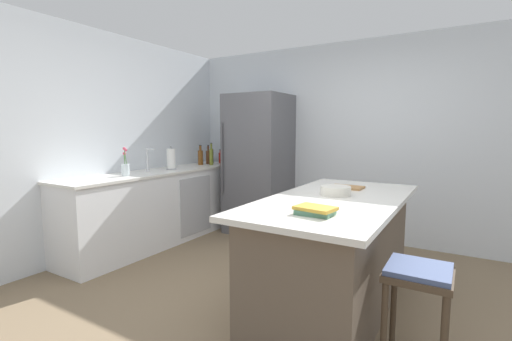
{
  "coord_description": "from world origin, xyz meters",
  "views": [
    {
      "loc": [
        1.29,
        -2.44,
        1.46
      ],
      "look_at": [
        -0.75,
        0.93,
        1.0
      ],
      "focal_mm": 24.73,
      "sensor_mm": 36.0,
      "label": 1
    }
  ],
  "objects_px": {
    "sink_faucet": "(148,159)",
    "mixing_bowl": "(336,191)",
    "olive_oil_bottle": "(211,156)",
    "whiskey_bottle": "(200,157)",
    "cutting_board": "(346,187)",
    "refrigerator": "(259,164)",
    "paper_towel_roll": "(171,159)",
    "soda_bottle": "(211,155)",
    "cookbook_stack": "(315,210)",
    "bar_stool": "(418,288)",
    "kitchen_island": "(334,252)",
    "hot_sauce_bottle": "(220,157)",
    "syrup_bottle": "(208,157)",
    "flower_vase": "(125,168)"
  },
  "relations": [
    {
      "from": "flower_vase",
      "to": "paper_towel_roll",
      "type": "height_order",
      "value": "flower_vase"
    },
    {
      "from": "flower_vase",
      "to": "whiskey_bottle",
      "type": "height_order",
      "value": "flower_vase"
    },
    {
      "from": "syrup_bottle",
      "to": "olive_oil_bottle",
      "type": "height_order",
      "value": "olive_oil_bottle"
    },
    {
      "from": "paper_towel_roll",
      "to": "soda_bottle",
      "type": "xyz_separation_m",
      "value": [
        -0.08,
        0.95,
        -0.01
      ]
    },
    {
      "from": "refrigerator",
      "to": "hot_sauce_bottle",
      "type": "relative_size",
      "value": 8.93
    },
    {
      "from": "olive_oil_bottle",
      "to": "cookbook_stack",
      "type": "xyz_separation_m",
      "value": [
        2.47,
        -2.07,
        -0.12
      ]
    },
    {
      "from": "sink_faucet",
      "to": "hot_sauce_bottle",
      "type": "bearing_deg",
      "value": 86.29
    },
    {
      "from": "sink_faucet",
      "to": "whiskey_bottle",
      "type": "distance_m",
      "value": 1.0
    },
    {
      "from": "olive_oil_bottle",
      "to": "paper_towel_roll",
      "type": "bearing_deg",
      "value": -95.33
    },
    {
      "from": "bar_stool",
      "to": "sink_faucet",
      "type": "distance_m",
      "value": 3.4
    },
    {
      "from": "cookbook_stack",
      "to": "sink_faucet",
      "type": "bearing_deg",
      "value": 159.44
    },
    {
      "from": "kitchen_island",
      "to": "refrigerator",
      "type": "bearing_deg",
      "value": 136.39
    },
    {
      "from": "kitchen_island",
      "to": "refrigerator",
      "type": "height_order",
      "value": "refrigerator"
    },
    {
      "from": "hot_sauce_bottle",
      "to": "cookbook_stack",
      "type": "distance_m",
      "value": 3.46
    },
    {
      "from": "sink_faucet",
      "to": "mixing_bowl",
      "type": "xyz_separation_m",
      "value": [
        2.5,
        -0.25,
        -0.14
      ]
    },
    {
      "from": "refrigerator",
      "to": "whiskey_bottle",
      "type": "bearing_deg",
      "value": -166.93
    },
    {
      "from": "kitchen_island",
      "to": "bar_stool",
      "type": "relative_size",
      "value": 2.95
    },
    {
      "from": "soda_bottle",
      "to": "cookbook_stack",
      "type": "xyz_separation_m",
      "value": [
        2.63,
        -2.26,
        -0.11
      ]
    },
    {
      "from": "refrigerator",
      "to": "cookbook_stack",
      "type": "xyz_separation_m",
      "value": [
        1.72,
        -2.18,
        -0.03
      ]
    },
    {
      "from": "olive_oil_bottle",
      "to": "whiskey_bottle",
      "type": "relative_size",
      "value": 1.11
    },
    {
      "from": "sink_faucet",
      "to": "paper_towel_roll",
      "type": "height_order",
      "value": "paper_towel_roll"
    },
    {
      "from": "soda_bottle",
      "to": "cookbook_stack",
      "type": "bearing_deg",
      "value": -40.73
    },
    {
      "from": "bar_stool",
      "to": "syrup_bottle",
      "type": "relative_size",
      "value": 2.36
    },
    {
      "from": "sink_faucet",
      "to": "syrup_bottle",
      "type": "relative_size",
      "value": 1.04
    },
    {
      "from": "flower_vase",
      "to": "cutting_board",
      "type": "relative_size",
      "value": 1.09
    },
    {
      "from": "hot_sauce_bottle",
      "to": "syrup_bottle",
      "type": "distance_m",
      "value": 0.21
    },
    {
      "from": "bar_stool",
      "to": "olive_oil_bottle",
      "type": "height_order",
      "value": "olive_oil_bottle"
    },
    {
      "from": "sink_faucet",
      "to": "cutting_board",
      "type": "xyz_separation_m",
      "value": [
        2.48,
        0.15,
        -0.17
      ]
    },
    {
      "from": "cutting_board",
      "to": "sink_faucet",
      "type": "bearing_deg",
      "value": -176.64
    },
    {
      "from": "olive_oil_bottle",
      "to": "refrigerator",
      "type": "bearing_deg",
      "value": 8.4
    },
    {
      "from": "cutting_board",
      "to": "hot_sauce_bottle",
      "type": "bearing_deg",
      "value": 152.66
    },
    {
      "from": "mixing_bowl",
      "to": "cutting_board",
      "type": "xyz_separation_m",
      "value": [
        -0.03,
        0.39,
        -0.03
      ]
    },
    {
      "from": "bar_stool",
      "to": "cutting_board",
      "type": "distance_m",
      "value": 1.36
    },
    {
      "from": "refrigerator",
      "to": "cookbook_stack",
      "type": "relative_size",
      "value": 7.26
    },
    {
      "from": "hot_sauce_bottle",
      "to": "syrup_bottle",
      "type": "bearing_deg",
      "value": -113.12
    },
    {
      "from": "syrup_bottle",
      "to": "whiskey_bottle",
      "type": "xyz_separation_m",
      "value": [
        0.0,
        -0.18,
        0.01
      ]
    },
    {
      "from": "refrigerator",
      "to": "mixing_bowl",
      "type": "distance_m",
      "value": 2.16
    },
    {
      "from": "olive_oil_bottle",
      "to": "cutting_board",
      "type": "bearing_deg",
      "value": -22.04
    },
    {
      "from": "cutting_board",
      "to": "cookbook_stack",
      "type": "bearing_deg",
      "value": -83.12
    },
    {
      "from": "soda_bottle",
      "to": "mixing_bowl",
      "type": "bearing_deg",
      "value": -31.3
    },
    {
      "from": "bar_stool",
      "to": "whiskey_bottle",
      "type": "xyz_separation_m",
      "value": [
        -3.22,
        1.93,
        0.5
      ]
    },
    {
      "from": "sink_faucet",
      "to": "mixing_bowl",
      "type": "distance_m",
      "value": 2.52
    },
    {
      "from": "bar_stool",
      "to": "hot_sauce_bottle",
      "type": "height_order",
      "value": "hot_sauce_bottle"
    },
    {
      "from": "refrigerator",
      "to": "bar_stool",
      "type": "bearing_deg",
      "value": -42.46
    },
    {
      "from": "syrup_bottle",
      "to": "sink_faucet",
      "type": "bearing_deg",
      "value": -90.26
    },
    {
      "from": "hot_sauce_bottle",
      "to": "olive_oil_bottle",
      "type": "bearing_deg",
      "value": -80.43
    },
    {
      "from": "olive_oil_bottle",
      "to": "cookbook_stack",
      "type": "distance_m",
      "value": 3.23
    },
    {
      "from": "refrigerator",
      "to": "syrup_bottle",
      "type": "relative_size",
      "value": 6.75
    },
    {
      "from": "bar_stool",
      "to": "soda_bottle",
      "type": "xyz_separation_m",
      "value": [
        -3.25,
        2.21,
        0.5
      ]
    },
    {
      "from": "olive_oil_bottle",
      "to": "sink_faucet",
      "type": "bearing_deg",
      "value": -97.2
    }
  ]
}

